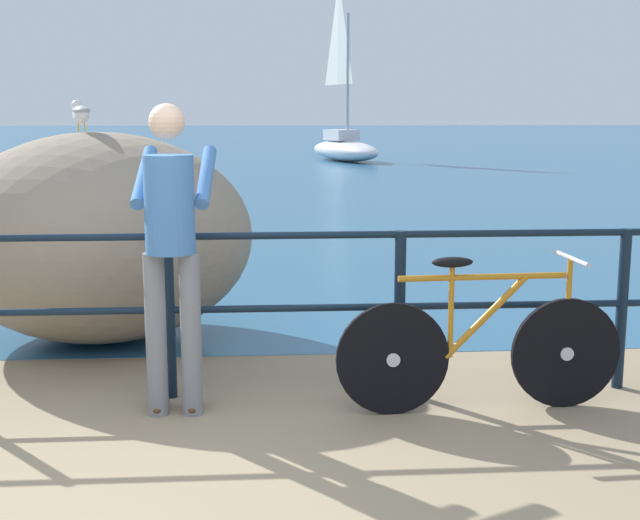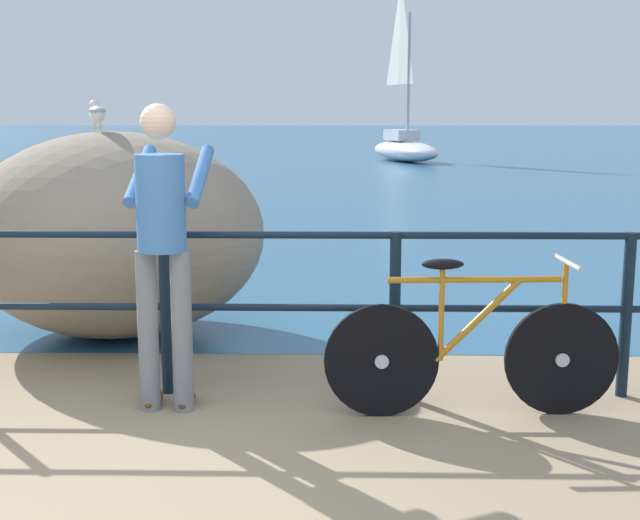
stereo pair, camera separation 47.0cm
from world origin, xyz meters
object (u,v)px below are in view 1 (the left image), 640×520
object	(u,v)px
bicycle	(481,346)
breakwater_boulder_main	(100,237)
person_at_railing	(171,245)
sailboat	(344,140)
seagull	(81,113)

from	to	relation	value
bicycle	breakwater_boulder_main	distance (m)	3.08
person_at_railing	breakwater_boulder_main	bearing A→B (deg)	26.00
sailboat	bicycle	bearing A→B (deg)	-23.31
person_at_railing	seagull	xyz separation A→B (m)	(-0.81, 1.64, 0.73)
breakwater_boulder_main	sailboat	bearing A→B (deg)	79.97
bicycle	person_at_railing	xyz separation A→B (m)	(-1.78, 0.07, 0.60)
bicycle	seagull	size ratio (longest dim) A/B	5.08
breakwater_boulder_main	sailboat	distance (m)	22.98
person_at_railing	bicycle	bearing A→B (deg)	-89.62
breakwater_boulder_main	seagull	bearing A→B (deg)	-158.38
person_at_railing	breakwater_boulder_main	distance (m)	1.84
bicycle	seagull	world-z (taller)	seagull
seagull	sailboat	distance (m)	23.05
breakwater_boulder_main	sailboat	world-z (taller)	sailboat
bicycle	breakwater_boulder_main	world-z (taller)	breakwater_boulder_main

